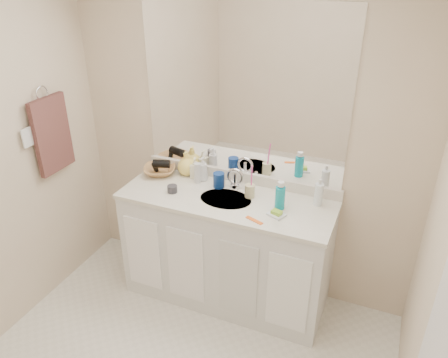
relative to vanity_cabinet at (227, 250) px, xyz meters
name	(u,v)px	position (x,y,z in m)	size (l,w,h in m)	color
wall_back	(242,141)	(0.00, 0.28, 0.77)	(2.60, 0.02, 2.40)	beige
wall_right	(443,317)	(1.30, -1.02, 0.77)	(0.02, 2.60, 2.40)	beige
vanity_cabinet	(227,250)	(0.00, 0.00, 0.00)	(1.50, 0.55, 0.85)	silver
countertop	(227,199)	(0.00, 0.00, 0.44)	(1.52, 0.57, 0.03)	silver
backsplash	(240,177)	(0.00, 0.26, 0.50)	(1.52, 0.03, 0.08)	silver
sink_basin	(226,200)	(0.00, -0.02, 0.44)	(0.37, 0.37, 0.02)	beige
faucet	(235,181)	(0.00, 0.16, 0.51)	(0.02, 0.02, 0.11)	silver
mirror	(242,93)	(0.00, 0.27, 1.14)	(1.48, 0.01, 1.20)	white
blue_mug	(219,180)	(-0.11, 0.12, 0.51)	(0.08, 0.08, 0.11)	navy
tan_cup	(250,191)	(0.14, 0.07, 0.50)	(0.07, 0.07, 0.09)	beige
toothbrush	(252,178)	(0.15, 0.07, 0.60)	(0.01, 0.01, 0.21)	#FC42A9
mouthwash_bottle	(280,198)	(0.38, 0.01, 0.53)	(0.07, 0.07, 0.16)	#0D93A4
clear_pump_bottle	(319,195)	(0.61, 0.15, 0.53)	(0.06, 0.06, 0.16)	white
soap_dish	(277,215)	(0.39, -0.09, 0.46)	(0.11, 0.09, 0.01)	silver
green_soap	(277,212)	(0.39, -0.09, 0.48)	(0.07, 0.05, 0.02)	#93C830
orange_comb	(254,220)	(0.28, -0.21, 0.46)	(0.13, 0.03, 0.01)	orange
dark_jar	(172,189)	(-0.39, -0.08, 0.48)	(0.07, 0.07, 0.05)	#2E2E34
extra_white_bottle	(197,173)	(-0.29, 0.12, 0.53)	(0.05, 0.05, 0.16)	silver
soap_bottle_white	(203,169)	(-0.26, 0.17, 0.55)	(0.07, 0.07, 0.19)	silver
soap_bottle_cream	(195,167)	(-0.34, 0.20, 0.54)	(0.07, 0.07, 0.16)	#F3EDC6
soap_bottle_yellow	(187,163)	(-0.42, 0.22, 0.55)	(0.14, 0.14, 0.19)	#FBDF61
wicker_basket	(160,170)	(-0.62, 0.14, 0.49)	(0.24, 0.24, 0.06)	#B37D48
hair_dryer	(161,164)	(-0.60, 0.14, 0.54)	(0.06, 0.06, 0.13)	black
towel_ring	(42,93)	(-1.27, -0.25, 1.12)	(0.11, 0.11, 0.01)	silver
hand_towel	(52,135)	(-1.25, -0.25, 0.82)	(0.04, 0.32, 0.55)	#39201E
switch_plate	(27,138)	(-1.27, -0.45, 0.88)	(0.01, 0.09, 0.13)	white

